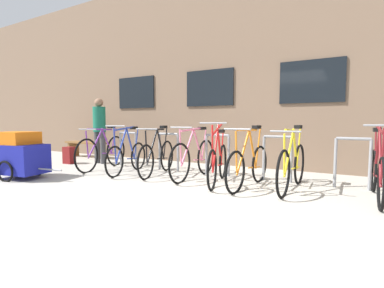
{
  "coord_description": "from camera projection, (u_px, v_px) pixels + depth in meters",
  "views": [
    {
      "loc": [
        1.94,
        -3.33,
        1.1
      ],
      "look_at": [
        -0.82,
        1.6,
        0.65
      ],
      "focal_mm": 26.27,
      "sensor_mm": 36.0,
      "label": 1
    }
  ],
  "objects": [
    {
      "name": "ground_plane",
      "position": [
        187.0,
        200.0,
        3.93
      ],
      "size": [
        42.0,
        42.0,
        0.0
      ],
      "primitive_type": "plane",
      "color": "#B2ADA0"
    },
    {
      "name": "storefront_building",
      "position": [
        286.0,
        81.0,
        9.55
      ],
      "size": [
        28.0,
        7.04,
        4.95
      ],
      "color": "#7A604C",
      "rests_on": "ground"
    },
    {
      "name": "bike_rack",
      "position": [
        246.0,
        152.0,
        5.44
      ],
      "size": [
        6.54,
        0.05,
        0.85
      ],
      "color": "gray",
      "rests_on": "ground"
    },
    {
      "name": "bicycle_purple",
      "position": [
        102.0,
        151.0,
        6.54
      ],
      "size": [
        0.49,
        1.83,
        1.02
      ],
      "color": "black",
      "rests_on": "ground"
    },
    {
      "name": "bicycle_pink",
      "position": [
        194.0,
        158.0,
        5.47
      ],
      "size": [
        0.44,
        1.81,
        1.03
      ],
      "color": "black",
      "rests_on": "ground"
    },
    {
      "name": "bicycle_orange",
      "position": [
        249.0,
        164.0,
        4.71
      ],
      "size": [
        0.44,
        1.7,
        1.05
      ],
      "color": "black",
      "rests_on": "ground"
    },
    {
      "name": "bicycle_maroon",
      "position": [
        377.0,
        172.0,
        3.95
      ],
      "size": [
        0.44,
        1.76,
        1.08
      ],
      "color": "black",
      "rests_on": "ground"
    },
    {
      "name": "bicycle_blue",
      "position": [
        127.0,
        156.0,
        6.01
      ],
      "size": [
        0.47,
        1.58,
        1.04
      ],
      "color": "black",
      "rests_on": "ground"
    },
    {
      "name": "bicycle_yellow",
      "position": [
        292.0,
        165.0,
        4.53
      ],
      "size": [
        0.44,
        1.81,
        1.06
      ],
      "color": "black",
      "rests_on": "ground"
    },
    {
      "name": "bicycle_black",
      "position": [
        157.0,
        156.0,
        5.84
      ],
      "size": [
        0.51,
        1.71,
        1.03
      ],
      "color": "black",
      "rests_on": "ground"
    },
    {
      "name": "bicycle_red",
      "position": [
        218.0,
        162.0,
        5.0
      ],
      "size": [
        0.54,
        1.66,
        1.11
      ],
      "color": "black",
      "rests_on": "ground"
    },
    {
      "name": "bike_trailer",
      "position": [
        20.0,
        154.0,
        5.42
      ],
      "size": [
        1.48,
        0.75,
        0.92
      ],
      "color": "navy",
      "rests_on": "ground"
    },
    {
      "name": "wooden_bench",
      "position": [
        86.0,
        146.0,
        8.61
      ],
      "size": [
        1.49,
        0.4,
        0.48
      ],
      "color": "brown",
      "rests_on": "ground"
    },
    {
      "name": "person_by_bench",
      "position": [
        99.0,
        126.0,
        7.32
      ],
      "size": [
        0.36,
        0.32,
        1.7
      ],
      "color": "#3F3F42",
      "rests_on": "ground"
    },
    {
      "name": "backpack",
      "position": [
        69.0,
        155.0,
        7.33
      ],
      "size": [
        0.29,
        0.21,
        0.44
      ],
      "primitive_type": "cube",
      "rotation": [
        0.0,
        0.0,
        0.03
      ],
      "color": "maroon",
      "rests_on": "ground"
    }
  ]
}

